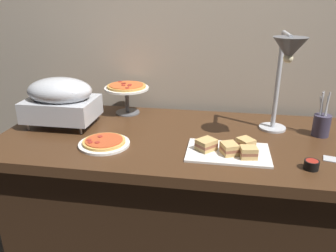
% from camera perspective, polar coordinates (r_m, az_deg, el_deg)
% --- Properties ---
extents(back_wall, '(4.40, 0.04, 2.40)m').
position_cam_1_polar(back_wall, '(2.08, 5.05, 14.96)').
color(back_wall, tan).
rests_on(back_wall, ground_plane).
extents(buffet_table, '(1.90, 0.84, 0.76)m').
position_cam_1_polar(buffet_table, '(1.88, 2.90, -12.31)').
color(buffet_table, '#422816').
rests_on(buffet_table, ground_plane).
extents(chafing_dish, '(0.37, 0.27, 0.26)m').
position_cam_1_polar(chafing_dish, '(1.89, -17.78, 4.37)').
color(chafing_dish, '#B7BABF').
rests_on(chafing_dish, buffet_table).
extents(heat_lamp, '(0.15, 0.34, 0.51)m').
position_cam_1_polar(heat_lamp, '(1.62, 19.47, 10.56)').
color(heat_lamp, '#B7BABF').
rests_on(heat_lamp, buffet_table).
extents(pizza_plate_front, '(0.24, 0.24, 0.03)m').
position_cam_1_polar(pizza_plate_front, '(1.63, -10.80, -2.81)').
color(pizza_plate_front, white).
rests_on(pizza_plate_front, buffet_table).
extents(pizza_plate_center, '(0.26, 0.26, 0.18)m').
position_cam_1_polar(pizza_plate_center, '(2.01, -7.04, 6.09)').
color(pizza_plate_center, '#595B60').
rests_on(pizza_plate_center, buffet_table).
extents(sandwich_platter, '(0.37, 0.24, 0.06)m').
position_cam_1_polar(sandwich_platter, '(1.53, 10.36, -3.97)').
color(sandwich_platter, white).
rests_on(sandwich_platter, buffet_table).
extents(sauce_cup_near, '(0.06, 0.06, 0.04)m').
position_cam_1_polar(sauce_cup_near, '(1.50, 23.20, -6.04)').
color(sauce_cup_near, black).
rests_on(sauce_cup_near, buffet_table).
extents(utensil_holder, '(0.08, 0.08, 0.23)m').
position_cam_1_polar(utensil_holder, '(1.86, 24.63, 0.23)').
color(utensil_holder, '#383347').
rests_on(utensil_holder, buffet_table).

